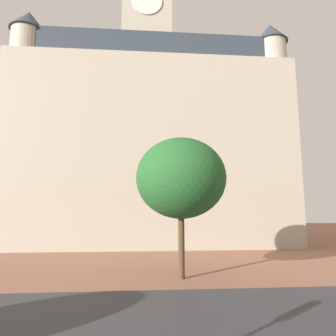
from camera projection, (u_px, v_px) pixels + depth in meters
name	position (u px, v px, depth m)	size (l,w,h in m)	color
ground_plane	(168.00, 317.00, 8.91)	(120.00, 120.00, 0.00)	#93604C
street_asphalt_strip	(171.00, 331.00, 7.89)	(120.00, 8.19, 0.00)	#38383D
landmark_building	(151.00, 144.00, 31.55)	(26.31, 14.71, 33.78)	#B2A893
tree_curb_far	(181.00, 178.00, 14.59)	(4.55, 4.55, 6.95)	#4C3823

